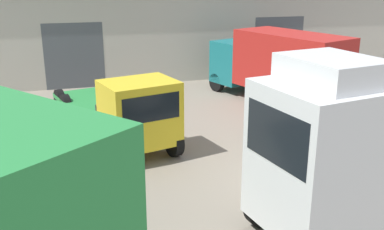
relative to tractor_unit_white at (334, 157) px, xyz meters
The scene contains 5 objects.
ground_plane 3.57m from the tractor_unit_white, 76.29° to the left, with size 60.00×60.00×0.00m, color gray.
warehouse_building 19.98m from the tractor_unit_white, 88.04° to the left, with size 28.31×6.83×5.43m.
tractor_unit_white is the anchor object (origin of this frame).
box_truck_teal 12.00m from the tractor_unit_white, 70.14° to the left, with size 4.88×7.83×3.49m.
flatbed_truck_yellow 8.46m from the tractor_unit_white, 117.75° to the left, with size 4.44×8.64×2.74m.
Camera 1 is at (-6.47, -11.18, 6.24)m, focal length 42.00 mm.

